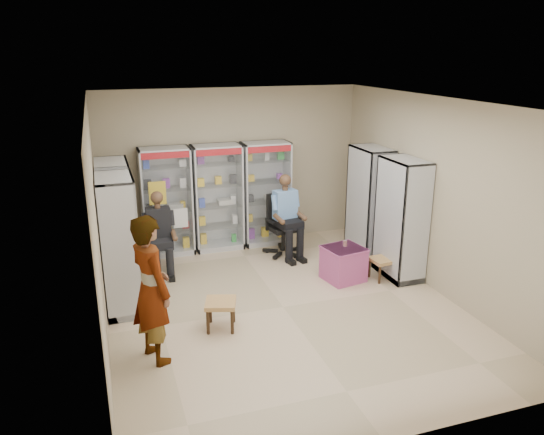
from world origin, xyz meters
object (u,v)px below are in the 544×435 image
object	(u,v)px
cabinet_left_far	(116,222)
seated_shopkeeper	(284,218)
cabinet_back_left	(167,202)
woven_stool_b	(221,314)
office_chair	(283,225)
wooden_chair	(160,244)
cabinet_left_near	(120,245)
pink_trunk	(343,264)
standing_man	(151,289)
cabinet_right_far	(369,202)
woven_stool_a	(382,269)
cabinet_right_near	(401,219)
cabinet_back_mid	(218,198)
cabinet_back_right	(266,194)

from	to	relation	value
cabinet_left_far	seated_shopkeeper	world-z (taller)	cabinet_left_far
cabinet_back_left	cabinet_left_far	distance (m)	1.32
cabinet_left_far	woven_stool_b	size ratio (longest dim) A/B	4.92
cabinet_back_left	office_chair	xyz separation A→B (m)	(2.02, -0.68, -0.43)
wooden_chair	office_chair	distance (m)	2.27
office_chair	cabinet_left_near	bearing A→B (deg)	-164.70
office_chair	pink_trunk	distance (m)	1.56
cabinet_left_near	seated_shopkeeper	world-z (taller)	cabinet_left_near
standing_man	woven_stool_b	bearing A→B (deg)	-84.68
cabinet_right_far	woven_stool_a	xyz separation A→B (m)	(-0.33, -1.15, -0.82)
cabinet_left_far	office_chair	bearing A→B (deg)	94.80
pink_trunk	woven_stool_a	xyz separation A→B (m)	(0.63, -0.17, -0.10)
pink_trunk	seated_shopkeeper	bearing A→B (deg)	111.87
cabinet_right_near	woven_stool_a	world-z (taller)	cabinet_right_near
cabinet_right_near	standing_man	distance (m)	4.37
cabinet_back_mid	cabinet_left_near	bearing A→B (deg)	-132.80
cabinet_right_near	pink_trunk	size ratio (longest dim) A/B	3.39
cabinet_back_left	standing_man	size ratio (longest dim) A/B	1.07
cabinet_back_mid	cabinet_left_far	xyz separation A→B (m)	(-1.88, -0.93, 0.00)
cabinet_back_left	standing_man	world-z (taller)	cabinet_back_left
wooden_chair	cabinet_left_near	bearing A→B (deg)	-117.61
cabinet_right_far	seated_shopkeeper	distance (m)	1.58
cabinet_right_far	woven_stool_a	world-z (taller)	cabinet_right_far
cabinet_back_left	woven_stool_a	size ratio (longest dim) A/B	5.49
seated_shopkeeper	cabinet_back_mid	bearing A→B (deg)	136.44
cabinet_left_near	seated_shopkeeper	xyz separation A→B (m)	(2.95, 1.30, -0.28)
woven_stool_b	standing_man	xyz separation A→B (m)	(-0.94, -0.47, 0.73)
pink_trunk	wooden_chair	bearing A→B (deg)	153.99
cabinet_right_near	cabinet_left_far	distance (m)	4.65
cabinet_back_left	standing_man	xyz separation A→B (m)	(-0.65, -3.51, -0.07)
cabinet_left_far	woven_stool_b	world-z (taller)	cabinet_left_far
woven_stool_a	cabinet_left_far	bearing A→B (deg)	161.86
woven_stool_b	cabinet_left_near	bearing A→B (deg)	140.19
office_chair	standing_man	distance (m)	3.91
cabinet_right_far	standing_man	xyz separation A→B (m)	(-4.18, -2.38, -0.07)
cabinet_back_left	pink_trunk	size ratio (longest dim) A/B	3.39
cabinet_left_near	wooden_chair	distance (m)	1.56
cabinet_back_mid	cabinet_left_near	distance (m)	2.77
cabinet_right_near	woven_stool_b	distance (m)	3.44
cabinet_back_right	office_chair	xyz separation A→B (m)	(0.12, -0.68, -0.43)
cabinet_left_far	seated_shopkeeper	size ratio (longest dim) A/B	1.39
cabinet_back_mid	pink_trunk	world-z (taller)	cabinet_back_mid
office_chair	pink_trunk	xyz separation A→B (m)	(0.55, -1.43, -0.28)
seated_shopkeeper	pink_trunk	world-z (taller)	seated_shopkeeper
pink_trunk	woven_stool_b	world-z (taller)	pink_trunk
cabinet_left_far	cabinet_left_near	size ratio (longest dim) A/B	1.00
office_chair	woven_stool_a	distance (m)	2.02
cabinet_left_near	pink_trunk	distance (m)	3.58
cabinet_back_mid	cabinet_right_near	bearing A→B (deg)	-40.84
woven_stool_a	woven_stool_b	size ratio (longest dim) A/B	0.90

